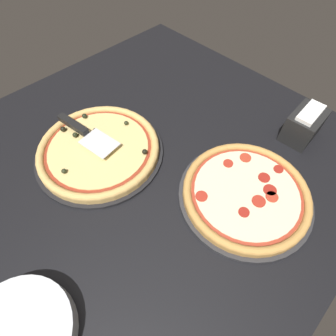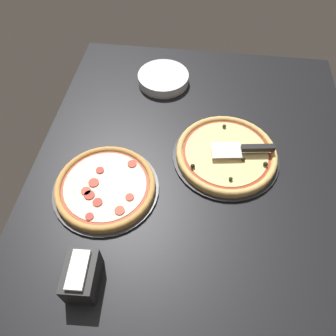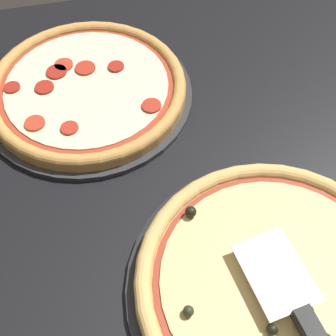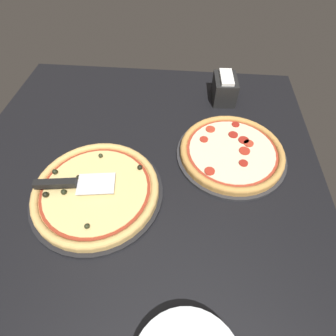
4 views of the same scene
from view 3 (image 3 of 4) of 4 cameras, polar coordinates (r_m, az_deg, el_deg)
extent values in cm
cube|color=black|center=(70.34, 7.43, -7.25)|extent=(136.83, 117.35, 3.60)
cylinder|color=black|center=(64.92, 12.84, -14.06)|extent=(39.20, 39.20, 1.00)
cylinder|color=#DBAD60|center=(63.69, 13.07, -13.60)|extent=(36.85, 36.85, 1.71)
torus|color=#DBAD60|center=(62.92, 13.21, -13.30)|extent=(36.85, 36.85, 2.29)
cylinder|color=maroon|center=(62.85, 13.23, -13.28)|extent=(32.03, 32.03, 0.15)
cylinder|color=#E5C67A|center=(62.74, 13.25, -13.23)|extent=(30.22, 30.22, 0.40)
sphere|color=#282D19|center=(58.91, 2.51, -17.03)|extent=(1.39, 1.39, 1.39)
sphere|color=black|center=(64.57, 2.79, -5.35)|extent=(1.61, 1.61, 1.61)
sphere|color=black|center=(59.47, 12.58, -18.64)|extent=(1.40, 1.40, 1.40)
cylinder|color=#2D2D30|center=(84.15, -9.69, 8.78)|extent=(36.48, 36.48, 1.00)
cylinder|color=#C68E47|center=(83.26, -9.81, 9.39)|extent=(34.29, 34.29, 1.54)
torus|color=#C68E47|center=(82.73, -9.88, 9.77)|extent=(34.29, 34.29, 2.18)
cylinder|color=#A33823|center=(82.68, -9.89, 9.81)|extent=(29.81, 29.81, 0.15)
cylinder|color=beige|center=(82.59, -9.90, 9.87)|extent=(28.12, 28.12, 0.40)
cylinder|color=#B73823|center=(86.62, -12.59, 12.18)|extent=(3.29, 3.29, 0.40)
cylinder|color=#AD2D1E|center=(75.96, -11.92, 4.81)|extent=(2.84, 2.84, 0.40)
cylinder|color=maroon|center=(85.55, -13.43, 11.34)|extent=(3.55, 3.55, 0.40)
cylinder|color=#B73823|center=(77.96, -15.93, 5.28)|extent=(3.29, 3.29, 0.40)
cylinder|color=maroon|center=(83.23, -14.83, 9.49)|extent=(3.23, 3.23, 0.40)
cylinder|color=maroon|center=(84.79, -6.35, 12.20)|extent=(2.84, 2.84, 0.40)
cylinder|color=maroon|center=(84.78, -18.48, 9.31)|extent=(2.73, 2.73, 0.40)
cylinder|color=#AD2D1E|center=(85.26, -10.05, 11.91)|extent=(3.57, 3.57, 0.40)
cylinder|color=#AD2D1E|center=(77.61, -2.02, 7.61)|extent=(3.23, 3.23, 0.40)
cube|color=silver|center=(60.91, 12.99, -12.29)|extent=(8.84, 11.58, 0.24)
camera|label=1|loc=(0.81, 28.32, 53.71)|focal=28.00mm
camera|label=2|loc=(0.75, -106.56, 27.65)|focal=35.00mm
camera|label=4|loc=(0.75, 60.18, 41.56)|focal=28.00mm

